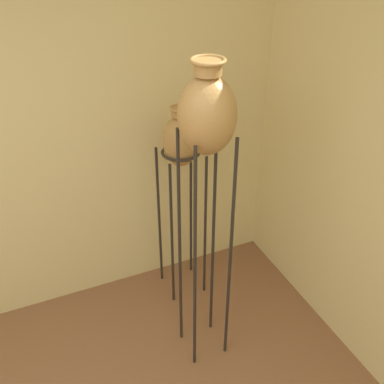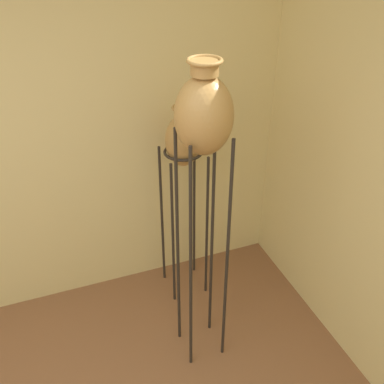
{
  "view_description": "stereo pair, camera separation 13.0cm",
  "coord_description": "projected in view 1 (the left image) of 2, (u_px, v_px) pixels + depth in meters",
  "views": [
    {
      "loc": [
        0.35,
        -0.59,
        2.6
      ],
      "look_at": [
        1.33,
        1.63,
        1.08
      ],
      "focal_mm": 42.0,
      "sensor_mm": 36.0,
      "label": 1
    },
    {
      "loc": [
        0.47,
        -0.64,
        2.6
      ],
      "look_at": [
        1.33,
        1.63,
        1.08
      ],
      "focal_mm": 42.0,
      "sensor_mm": 36.0,
      "label": 2
    }
  ],
  "objects": [
    {
      "name": "vase_stand_medium",
      "position": [
        181.0,
        148.0,
        3.02
      ],
      "size": [
        0.28,
        0.28,
        1.54
      ],
      "color": "#28231E",
      "rests_on": "ground_plane"
    },
    {
      "name": "vase_stand_tall",
      "position": [
        207.0,
        124.0,
        2.29
      ],
      "size": [
        0.31,
        0.31,
        2.01
      ],
      "color": "#28231E",
      "rests_on": "ground_plane"
    }
  ]
}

